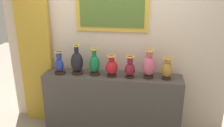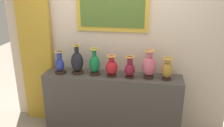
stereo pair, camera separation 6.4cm
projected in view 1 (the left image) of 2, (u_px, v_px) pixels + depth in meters
display_shelf at (112, 103)px, 3.54m from camera, size 1.99×0.38×0.89m
back_wall at (115, 25)px, 3.40m from camera, size 3.32×0.14×3.11m
curtain_gold at (34, 43)px, 3.55m from camera, size 0.50×0.08×2.58m
vase_cobalt at (59, 64)px, 3.41m from camera, size 0.15×0.15×0.34m
vase_onyx at (77, 62)px, 3.39m from camera, size 0.17×0.17×0.43m
vase_emerald at (94, 64)px, 3.37m from camera, size 0.15×0.15×0.39m
vase_crimson at (111, 67)px, 3.32m from camera, size 0.17×0.17×0.31m
vase_burgundy at (130, 68)px, 3.27m from camera, size 0.14×0.14×0.31m
vase_rose at (149, 65)px, 3.25m from camera, size 0.19×0.19×0.40m
vase_ochre at (167, 69)px, 3.22m from camera, size 0.14×0.14×0.31m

